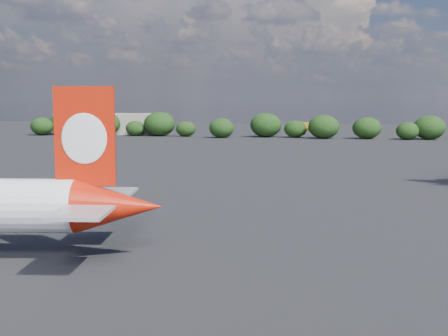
# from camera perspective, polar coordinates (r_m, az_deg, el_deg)

# --- Properties ---
(ground) EXTENTS (500.00, 500.00, 0.00)m
(ground) POSITION_cam_1_polar(r_m,az_deg,el_deg) (106.49, -3.45, -1.25)
(ground) COLOR black
(ground) RESTS_ON ground
(terminal_building) EXTENTS (42.00, 16.00, 8.00)m
(terminal_building) POSITION_cam_1_polar(r_m,az_deg,el_deg) (251.62, -10.24, 4.01)
(terminal_building) COLOR gray
(terminal_building) RESTS_ON ground
(highway_sign) EXTENTS (6.00, 0.30, 4.50)m
(highway_sign) POSITION_cam_1_polar(r_m,az_deg,el_deg) (222.91, -0.42, 3.59)
(highway_sign) COLOR #125E21
(highway_sign) RESTS_ON ground
(billboard_yellow) EXTENTS (5.00, 0.30, 5.50)m
(billboard_yellow) POSITION_cam_1_polar(r_m,az_deg,el_deg) (224.82, 7.42, 3.75)
(billboard_yellow) COLOR orange
(billboard_yellow) RESTS_ON ground
(horizon_treeline) EXTENTS (202.35, 16.60, 9.30)m
(horizon_treeline) POSITION_cam_1_polar(r_m,az_deg,el_deg) (224.34, 5.20, 3.81)
(horizon_treeline) COLOR black
(horizon_treeline) RESTS_ON ground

